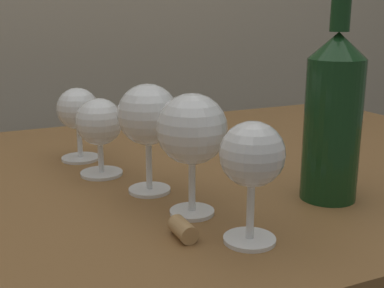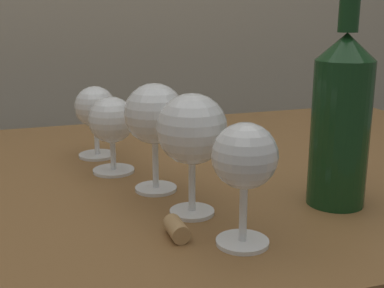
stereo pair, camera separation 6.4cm
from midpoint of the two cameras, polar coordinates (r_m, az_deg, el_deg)
name	(u,v)px [view 2 (the right image)]	position (r m, az deg, el deg)	size (l,w,h in m)	color
dining_table	(119,230)	(0.85, -6.05, -9.64)	(1.53, 0.81, 0.77)	brown
wine_glass_white	(245,159)	(0.56, 9.22, -1.72)	(0.07, 0.07, 0.14)	white
wine_glass_pinot	(192,132)	(0.63, 2.88, 1.36)	(0.09, 0.09, 0.16)	white
wine_glass_chardonnay	(155,116)	(0.72, -1.71, 3.14)	(0.09, 0.09, 0.16)	white
wine_glass_port	(115,123)	(0.82, -6.49, 2.36)	(0.07, 0.07, 0.12)	white
wine_glass_amber	(95,109)	(0.91, -8.87, 3.90)	(0.07, 0.07, 0.13)	white
wine_bottle	(341,117)	(0.71, 18.93, 2.88)	(0.08, 0.08, 0.31)	#143819
cork	(176,229)	(0.60, 1.34, -9.58)	(0.02, 0.02, 0.04)	tan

